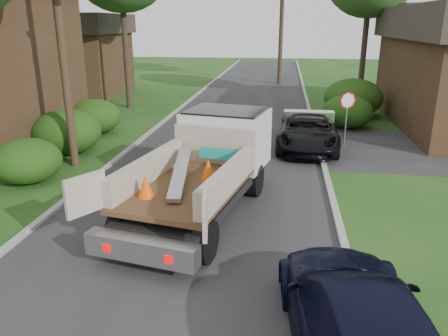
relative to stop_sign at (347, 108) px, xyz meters
name	(u,v)px	position (x,y,z in m)	size (l,w,h in m)	color
ground	(185,231)	(-5.20, -9.00, -1.78)	(120.00, 120.00, 0.00)	#194B15
road	(230,138)	(-5.20, 1.00, -1.77)	(8.00, 90.00, 0.02)	#28282B
curb_left	(148,134)	(-9.30, 1.00, -1.72)	(0.20, 90.00, 0.12)	#9E9E99
curb_right	(317,140)	(-1.10, 1.00, -1.72)	(0.20, 90.00, 0.12)	#9E9E99
stop_sign	(347,108)	(0.00, 0.00, 0.00)	(0.71, 0.32, 2.48)	slate
utility_pole	(60,26)	(-10.68, -4.02, 3.40)	(2.42, 1.25, 10.00)	#382619
house_left_far	(73,53)	(-18.70, 13.00, 1.27)	(7.56, 7.56, 6.00)	#3D2918
hedge_left_a	(27,161)	(-11.40, -6.00, -1.01)	(2.34, 2.34, 1.53)	#17420F
hedge_left_b	(67,132)	(-11.70, -2.50, -0.84)	(2.86, 2.86, 1.87)	#17420F
hedge_left_c	(95,117)	(-12.00, 1.00, -0.93)	(2.60, 2.60, 1.70)	#17420F
hedge_right_a	(347,112)	(0.60, 4.00, -0.93)	(2.60, 2.60, 1.70)	#17420F
hedge_right_b	(353,98)	(1.30, 7.00, -0.67)	(3.38, 3.38, 2.21)	#17420F
flatbed_truck	(212,157)	(-4.80, -6.92, -0.33)	(4.23, 7.43, 2.66)	black
black_pickup	(308,131)	(-1.60, -0.28, -1.01)	(2.56, 5.55, 1.54)	black
navy_suv	(360,324)	(-1.40, -13.31, -0.99)	(2.20, 5.40, 1.57)	black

